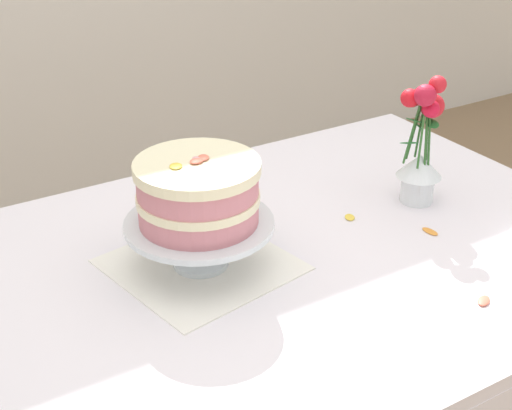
{
  "coord_description": "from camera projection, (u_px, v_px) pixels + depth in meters",
  "views": [
    {
      "loc": [
        -0.74,
        -1.08,
        1.53
      ],
      "look_at": [
        -0.07,
        0.01,
        0.86
      ],
      "focal_mm": 52.53,
      "sensor_mm": 36.0,
      "label": 1
    }
  ],
  "objects": [
    {
      "name": "linen_napkin",
      "position": [
        201.0,
        265.0,
        1.48
      ],
      "size": [
        0.37,
        0.37,
        0.0
      ],
      "primitive_type": "cube",
      "rotation": [
        0.0,
        0.0,
        0.17
      ],
      "color": "white",
      "rests_on": "dining_table"
    },
    {
      "name": "cake_stand",
      "position": [
        199.0,
        229.0,
        1.44
      ],
      "size": [
        0.29,
        0.29,
        0.1
      ],
      "color": "silver",
      "rests_on": "linen_napkin"
    },
    {
      "name": "loose_petal_0",
      "position": [
        430.0,
        231.0,
        1.59
      ],
      "size": [
        0.02,
        0.04,
        0.0
      ],
      "primitive_type": "ellipsoid",
      "rotation": [
        0.0,
        0.0,
        1.65
      ],
      "color": "orange",
      "rests_on": "dining_table"
    },
    {
      "name": "dining_table",
      "position": [
        294.0,
        293.0,
        1.55
      ],
      "size": [
        1.4,
        1.0,
        0.74
      ],
      "color": "white",
      "rests_on": "ground"
    },
    {
      "name": "loose_petal_2",
      "position": [
        350.0,
        217.0,
        1.65
      ],
      "size": [
        0.03,
        0.04,
        0.0
      ],
      "primitive_type": "ellipsoid",
      "rotation": [
        0.0,
        0.0,
        4.22
      ],
      "color": "yellow",
      "rests_on": "dining_table"
    },
    {
      "name": "loose_petal_1",
      "position": [
        484.0,
        301.0,
        1.37
      ],
      "size": [
        0.04,
        0.04,
        0.01
      ],
      "primitive_type": "ellipsoid",
      "rotation": [
        0.0,
        0.0,
        3.68
      ],
      "color": "#E56B51",
      "rests_on": "dining_table"
    },
    {
      "name": "flower_vase",
      "position": [
        421.0,
        146.0,
        1.66
      ],
      "size": [
        0.1,
        0.11,
        0.3
      ],
      "color": "silver",
      "rests_on": "dining_table"
    },
    {
      "name": "layer_cake",
      "position": [
        198.0,
        192.0,
        1.4
      ],
      "size": [
        0.24,
        0.24,
        0.13
      ],
      "color": "#CC7A84",
      "rests_on": "cake_stand"
    }
  ]
}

